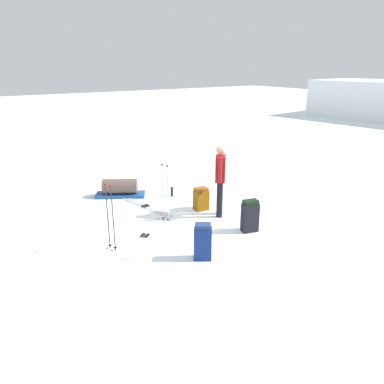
{
  "coord_description": "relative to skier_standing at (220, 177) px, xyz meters",
  "views": [
    {
      "loc": [
        6.52,
        -4.52,
        3.43
      ],
      "look_at": [
        0.0,
        0.0,
        0.7
      ],
      "focal_mm": 35.07,
      "sensor_mm": 36.0,
      "label": 1
    }
  ],
  "objects": [
    {
      "name": "backpack_small_spare",
      "position": [
        1.46,
        -1.56,
        -0.61
      ],
      "size": [
        0.38,
        0.39,
        0.69
      ],
      "color": "navy",
      "rests_on": "ground_plane"
    },
    {
      "name": "ski_pair_near",
      "position": [
        0.04,
        -2.01,
        -0.94
      ],
      "size": [
        1.43,
        1.62,
        0.05
      ],
      "color": "silver",
      "rests_on": "ground_plane"
    },
    {
      "name": "ski_pair_far",
      "position": [
        -1.48,
        -1.19,
        -0.94
      ],
      "size": [
        1.88,
        0.48,
        0.05
      ],
      "color": "silver",
      "rests_on": "ground_plane"
    },
    {
      "name": "backpack_large_dark",
      "position": [
        1.07,
        -0.03,
        -0.61
      ],
      "size": [
        0.3,
        0.38,
        0.71
      ],
      "color": "black",
      "rests_on": "ground_plane"
    },
    {
      "name": "backpack_bright",
      "position": [
        -0.54,
        -0.14,
        -0.68
      ],
      "size": [
        0.29,
        0.34,
        0.56
      ],
      "color": "#87530B",
      "rests_on": "ground_plane"
    },
    {
      "name": "skier_standing",
      "position": [
        0.0,
        0.0,
        0.0
      ],
      "size": [
        0.45,
        0.4,
        1.7
      ],
      "color": "black",
      "rests_on": "ground_plane"
    },
    {
      "name": "gear_sled",
      "position": [
        -2.58,
        -1.37,
        -0.73
      ],
      "size": [
        1.08,
        1.35,
        0.49
      ],
      "color": "#1C4B88",
      "rests_on": "ground_plane"
    },
    {
      "name": "ski_poles_planted_near",
      "position": [
        0.17,
        -2.79,
        -0.21
      ],
      "size": [
        0.22,
        0.12,
        1.34
      ],
      "color": "#28242B",
      "rests_on": "ground_plane"
    },
    {
      "name": "ski_poles_planted_far",
      "position": [
        -0.41,
        -1.24,
        -0.21
      ],
      "size": [
        0.21,
        0.11,
        1.35
      ],
      "color": "#AAADBD",
      "rests_on": "ground_plane"
    },
    {
      "name": "ground_plane",
      "position": [
        -0.1,
        -0.73,
        -0.95
      ],
      "size": [
        80.0,
        80.0,
        0.0
      ],
      "primitive_type": "plane",
      "color": "white"
    },
    {
      "name": "thermos_bottle",
      "position": [
        -1.79,
        -0.22,
        -0.82
      ],
      "size": [
        0.07,
        0.07,
        0.26
      ],
      "primitive_type": "cylinder",
      "color": "black",
      "rests_on": "ground_plane"
    }
  ]
}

